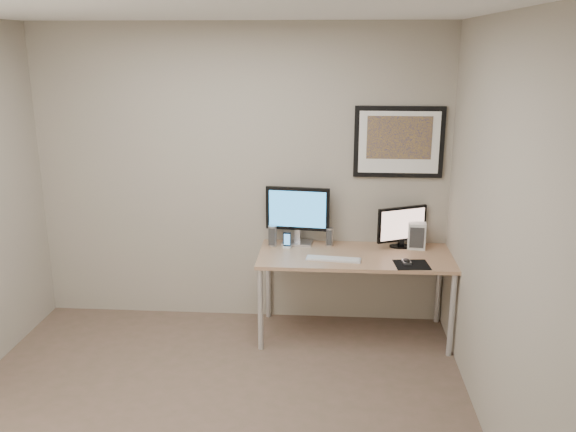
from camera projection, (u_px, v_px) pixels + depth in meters
name	position (u px, v px, depth m)	size (l,w,h in m)	color
floor	(207.00, 423.00, 4.03)	(3.60, 3.60, 0.00)	brown
room	(212.00, 165.00, 4.01)	(3.60, 3.60, 3.60)	white
desk	(355.00, 262.00, 5.07)	(1.60, 0.70, 0.73)	#966448
framed_art	(399.00, 142.00, 5.11)	(0.75, 0.04, 0.60)	black
monitor_large	(298.00, 213.00, 5.25)	(0.55, 0.20, 0.50)	silver
monitor_tv	(402.00, 226.00, 5.18)	(0.43, 0.22, 0.36)	black
speaker_left	(273.00, 236.00, 5.25)	(0.07, 0.07, 0.18)	silver
speaker_right	(330.00, 237.00, 5.26)	(0.06, 0.06, 0.16)	silver
phone_dock	(287.00, 240.00, 5.19)	(0.07, 0.07, 0.14)	black
keyboard	(334.00, 259.00, 4.92)	(0.44, 0.12, 0.02)	silver
mousepad	(412.00, 265.00, 4.81)	(0.27, 0.24, 0.00)	black
mouse	(407.00, 261.00, 4.84)	(0.06, 0.10, 0.03)	black
fan_unit	(417.00, 236.00, 5.17)	(0.15, 0.11, 0.23)	silver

